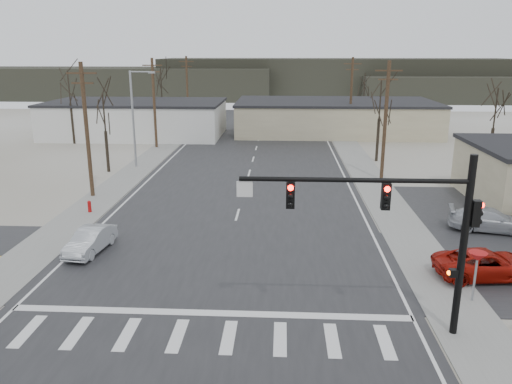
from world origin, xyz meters
The scene contains 30 objects.
ground centered at (0.00, 0.00, 0.00)m, with size 140.00×140.00×0.00m, color silver.
main_road centered at (0.00, 15.00, 0.02)m, with size 18.00×110.00×0.05m, color #242426.
cross_road centered at (0.00, 0.00, 0.02)m, with size 90.00×10.00×0.04m, color #242426.
sidewalk_left centered at (-10.60, 20.00, 0.03)m, with size 3.00×90.00×0.06m, color gray.
sidewalk_right centered at (10.60, 20.00, 0.03)m, with size 3.00×90.00×0.06m, color gray.
traffic_signal_mast centered at (7.89, -6.20, 4.67)m, with size 8.95×0.43×7.20m.
fire_hydrant centered at (-10.20, 8.00, 0.45)m, with size 0.24×0.24×0.87m.
yield_sign centered at (11.50, -3.50, 2.07)m, with size 0.80×0.80×2.35m.
building_left_far centered at (-16.00, 40.00, 2.26)m, with size 22.30×12.30×4.50m.
building_right_far centered at (10.00, 44.00, 2.15)m, with size 26.30×14.30×4.30m.
upole_left_b centered at (-11.50, 12.00, 5.22)m, with size 2.20×0.30×10.00m.
upole_left_c centered at (-11.50, 32.00, 5.22)m, with size 2.20×0.30×10.00m.
upole_left_d centered at (-11.50, 52.00, 5.22)m, with size 2.20×0.30×10.00m.
upole_right_a centered at (11.50, 18.00, 5.22)m, with size 2.20×0.30×10.00m.
upole_right_b centered at (11.50, 40.00, 5.22)m, with size 2.20×0.30×10.00m.
streetlight_main centered at (-10.80, 22.00, 5.09)m, with size 2.40×0.25×9.00m.
tree_left_near centered at (-13.00, 20.00, 5.23)m, with size 3.30×3.30×7.35m.
tree_right_mid centered at (12.50, 26.00, 5.93)m, with size 3.74×3.74×8.33m.
tree_left_far centered at (-14.00, 46.00, 6.28)m, with size 3.96×3.96×8.82m.
tree_right_far centered at (15.00, 52.00, 5.58)m, with size 3.52×3.52×7.84m.
tree_lot centered at (22.00, 22.00, 5.58)m, with size 3.52×3.52×7.84m.
tree_left_mid centered at (-22.00, 34.00, 6.28)m, with size 3.96×3.96×8.82m.
hill_left centered at (-35.00, 92.00, 3.50)m, with size 70.00×18.00×7.00m, color #333026.
hill_center centered at (15.00, 96.00, 4.50)m, with size 80.00×18.00×9.00m, color #333026.
hill_right centered at (50.00, 90.00, 2.75)m, with size 60.00×18.00×5.50m, color #333026.
sedan_crossing centered at (-7.50, 1.12, 0.70)m, with size 1.39×3.98×1.31m, color #A4A9AF.
car_far_a centered at (5.94, 46.59, 0.75)m, with size 1.97×4.85×1.41m, color black.
car_far_b centered at (-2.27, 65.00, 0.80)m, with size 1.79×4.45×1.52m, color black.
car_parked_red centered at (12.99, -1.00, 0.72)m, with size 2.29×4.96×1.38m, color #9C1108.
car_parked_silver centered at (15.79, 5.74, 0.73)m, with size 1.96×4.82×1.40m, color #9FA2A9.
Camera 1 is at (2.97, -23.98, 10.75)m, focal length 35.00 mm.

